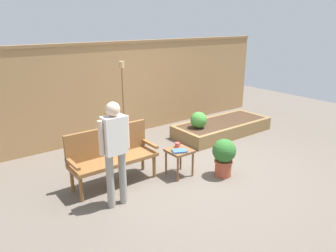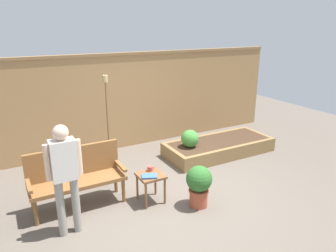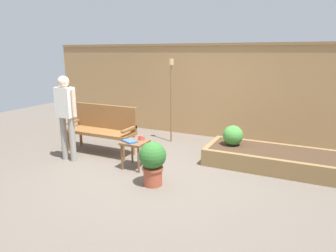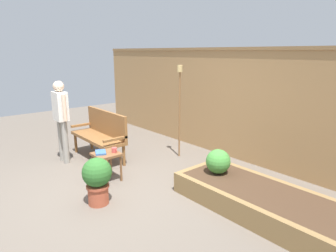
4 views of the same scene
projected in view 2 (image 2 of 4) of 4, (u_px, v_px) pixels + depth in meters
The scene contains 11 objects.
ground_plane at pixel (173, 198), 5.24m from camera, with size 14.00×14.00×0.00m, color #60564C.
fence_back at pixel (115, 102), 7.08m from camera, with size 8.40×0.14×2.16m.
garden_bench at pixel (76, 173), 4.91m from camera, with size 1.44×0.48×0.94m.
side_table at pixel (151, 179), 5.03m from camera, with size 0.40×0.40×0.48m.
cup_on_table at pixel (150, 169), 5.12m from camera, with size 0.12×0.09×0.08m.
book_on_table at pixel (149, 176), 4.92m from camera, with size 0.24×0.16×0.03m, color #38609E.
potted_boxwood at pixel (199, 184), 4.92m from camera, with size 0.41×0.41×0.67m.
raised_planter_bed at pixel (219, 147), 7.02m from camera, with size 2.40×1.00×0.30m.
shrub_near_bench at pixel (190, 139), 6.57m from camera, with size 0.37×0.37×0.37m.
tiki_torch at pixel (107, 105), 6.15m from camera, with size 0.10×0.10×1.83m.
person_by_bench at pixel (65, 171), 4.10m from camera, with size 0.47×0.20×1.56m.
Camera 2 is at (-2.30, -4.01, 2.75)m, focal length 33.91 mm.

